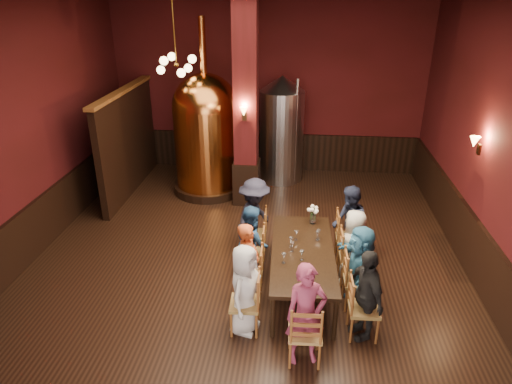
# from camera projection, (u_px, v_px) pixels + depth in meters

# --- Properties ---
(room) EXTENTS (10.00, 10.02, 4.50)m
(room) POSITION_uv_depth(u_px,v_px,m) (243.00, 150.00, 7.26)
(room) COLOR black
(room) RESTS_ON ground
(wainscot_right) EXTENTS (0.08, 9.90, 1.00)m
(wainscot_right) POSITION_uv_depth(u_px,v_px,m) (479.00, 257.00, 7.62)
(wainscot_right) COLOR black
(wainscot_right) RESTS_ON ground
(wainscot_back) EXTENTS (7.90, 0.08, 1.00)m
(wainscot_back) POSITION_uv_depth(u_px,v_px,m) (267.00, 151.00, 12.47)
(wainscot_back) COLOR black
(wainscot_back) RESTS_ON ground
(wainscot_left) EXTENTS (0.08, 9.90, 1.00)m
(wainscot_left) POSITION_uv_depth(u_px,v_px,m) (30.00, 233.00, 8.35)
(wainscot_left) COLOR black
(wainscot_left) RESTS_ON ground
(column) EXTENTS (0.58, 0.58, 4.50)m
(column) POSITION_uv_depth(u_px,v_px,m) (246.00, 107.00, 9.82)
(column) COLOR #490F13
(column) RESTS_ON ground
(partition) EXTENTS (0.22, 3.50, 2.40)m
(partition) POSITION_uv_depth(u_px,v_px,m) (128.00, 143.00, 10.89)
(partition) COLOR black
(partition) RESTS_ON ground
(pendant_cluster) EXTENTS (0.90, 0.90, 1.70)m
(pendant_cluster) POSITION_uv_depth(u_px,v_px,m) (176.00, 65.00, 9.70)
(pendant_cluster) COLOR #A57226
(pendant_cluster) RESTS_ON room
(sconce_wall) EXTENTS (0.20, 0.20, 0.36)m
(sconce_wall) POSITION_uv_depth(u_px,v_px,m) (480.00, 145.00, 7.64)
(sconce_wall) COLOR black
(sconce_wall) RESTS_ON room
(sconce_column) EXTENTS (0.20, 0.20, 0.36)m
(sconce_column) POSITION_uv_depth(u_px,v_px,m) (244.00, 113.00, 9.57)
(sconce_column) COLOR black
(sconce_column) RESTS_ON column
(dining_table) EXTENTS (1.08, 2.43, 0.75)m
(dining_table) POSITION_uv_depth(u_px,v_px,m) (303.00, 255.00, 7.34)
(dining_table) COLOR black
(dining_table) RESTS_ON ground
(chair_0) EXTENTS (0.48, 0.48, 0.92)m
(chair_0) POSITION_uv_depth(u_px,v_px,m) (245.00, 303.00, 6.58)
(chair_0) COLOR brown
(chair_0) RESTS_ON ground
(person_0) EXTENTS (0.63, 0.78, 1.40)m
(person_0) POSITION_uv_depth(u_px,v_px,m) (245.00, 290.00, 6.48)
(person_0) COLOR silver
(person_0) RESTS_ON ground
(chair_1) EXTENTS (0.48, 0.48, 0.92)m
(chair_1) POSITION_uv_depth(u_px,v_px,m) (249.00, 276.00, 7.19)
(chair_1) COLOR brown
(chair_1) RESTS_ON ground
(person_1) EXTENTS (0.41, 0.55, 1.38)m
(person_1) POSITION_uv_depth(u_px,v_px,m) (248.00, 264.00, 7.09)
(person_1) COLOR #BD4A20
(person_1) RESTS_ON ground
(chair_2) EXTENTS (0.48, 0.48, 0.92)m
(chair_2) POSITION_uv_depth(u_px,v_px,m) (252.00, 254.00, 7.78)
(chair_2) COLOR brown
(chair_2) RESTS_ON ground
(person_2) EXTENTS (0.56, 0.73, 1.36)m
(person_2) POSITION_uv_depth(u_px,v_px,m) (252.00, 243.00, 7.69)
(person_2) COLOR navy
(person_2) RESTS_ON ground
(chair_3) EXTENTS (0.48, 0.48, 0.92)m
(chair_3) POSITION_uv_depth(u_px,v_px,m) (255.00, 234.00, 8.39)
(chair_3) COLOR brown
(chair_3) RESTS_ON ground
(person_3) EXTENTS (0.87, 1.14, 1.56)m
(person_3) POSITION_uv_depth(u_px,v_px,m) (255.00, 219.00, 8.26)
(person_3) COLOR black
(person_3) RESTS_ON ground
(chair_4) EXTENTS (0.48, 0.48, 0.92)m
(chair_4) POSITION_uv_depth(u_px,v_px,m) (364.00, 308.00, 6.47)
(chair_4) COLOR brown
(chair_4) RESTS_ON ground
(person_4) EXTENTS (0.62, 0.89, 1.41)m
(person_4) POSITION_uv_depth(u_px,v_px,m) (366.00, 294.00, 6.37)
(person_4) COLOR black
(person_4) RESTS_ON ground
(chair_5) EXTENTS (0.48, 0.48, 0.92)m
(chair_5) POSITION_uv_depth(u_px,v_px,m) (358.00, 280.00, 7.08)
(chair_5) COLOR brown
(chair_5) RESTS_ON ground
(person_5) EXTENTS (0.63, 1.35, 1.40)m
(person_5) POSITION_uv_depth(u_px,v_px,m) (359.00, 267.00, 6.98)
(person_5) COLOR teal
(person_5) RESTS_ON ground
(chair_6) EXTENTS (0.48, 0.48, 0.92)m
(chair_6) POSITION_uv_depth(u_px,v_px,m) (352.00, 257.00, 7.68)
(chair_6) COLOR brown
(chair_6) RESTS_ON ground
(person_6) EXTENTS (0.59, 0.74, 1.33)m
(person_6) POSITION_uv_depth(u_px,v_px,m) (353.00, 247.00, 7.60)
(person_6) COLOR #BDB8A6
(person_6) RESTS_ON ground
(chair_7) EXTENTS (0.48, 0.48, 0.92)m
(chair_7) POSITION_uv_depth(u_px,v_px,m) (348.00, 237.00, 8.29)
(chair_7) COLOR brown
(chair_7) RESTS_ON ground
(person_7) EXTENTS (0.46, 0.75, 1.45)m
(person_7) POSITION_uv_depth(u_px,v_px,m) (349.00, 225.00, 8.18)
(person_7) COLOR #1B2137
(person_7) RESTS_ON ground
(chair_8) EXTENTS (0.48, 0.48, 0.92)m
(chair_8) POSITION_uv_depth(u_px,v_px,m) (305.00, 332.00, 6.03)
(chair_8) COLOR brown
(chair_8) RESTS_ON ground
(person_8) EXTENTS (0.62, 0.49, 1.49)m
(person_8) POSITION_uv_depth(u_px,v_px,m) (306.00, 315.00, 5.91)
(person_8) COLOR #892D4B
(person_8) RESTS_ON ground
(copper_kettle) EXTENTS (1.72, 1.72, 4.05)m
(copper_kettle) POSITION_uv_depth(u_px,v_px,m) (207.00, 133.00, 10.72)
(copper_kettle) COLOR black
(copper_kettle) RESTS_ON ground
(steel_vessel) EXTENTS (1.16, 1.16, 2.67)m
(steel_vessel) POSITION_uv_depth(u_px,v_px,m) (282.00, 129.00, 11.45)
(steel_vessel) COLOR #B2B2B7
(steel_vessel) RESTS_ON ground
(rose_vase) EXTENTS (0.21, 0.21, 0.35)m
(rose_vase) POSITION_uv_depth(u_px,v_px,m) (313.00, 212.00, 8.07)
(rose_vase) COLOR white
(rose_vase) RESTS_ON dining_table
(wine_glass_0) EXTENTS (0.07, 0.07, 0.17)m
(wine_glass_0) POSITION_uv_depth(u_px,v_px,m) (318.00, 234.00, 7.64)
(wine_glass_0) COLOR white
(wine_glass_0) RESTS_ON dining_table
(wine_glass_1) EXTENTS (0.07, 0.07, 0.17)m
(wine_glass_1) POSITION_uv_depth(u_px,v_px,m) (302.00, 255.00, 7.04)
(wine_glass_1) COLOR white
(wine_glass_1) RESTS_ON dining_table
(wine_glass_2) EXTENTS (0.07, 0.07, 0.17)m
(wine_glass_2) POSITION_uv_depth(u_px,v_px,m) (291.00, 242.00, 7.41)
(wine_glass_2) COLOR white
(wine_glass_2) RESTS_ON dining_table
(wine_glass_3) EXTENTS (0.07, 0.07, 0.17)m
(wine_glass_3) POSITION_uv_depth(u_px,v_px,m) (292.00, 247.00, 7.28)
(wine_glass_3) COLOR white
(wine_glass_3) RESTS_ON dining_table
(wine_glass_4) EXTENTS (0.07, 0.07, 0.17)m
(wine_glass_4) POSITION_uv_depth(u_px,v_px,m) (296.00, 235.00, 7.60)
(wine_glass_4) COLOR white
(wine_glass_4) RESTS_ON dining_table
(wine_glass_5) EXTENTS (0.07, 0.07, 0.17)m
(wine_glass_5) POSITION_uv_depth(u_px,v_px,m) (298.00, 283.00, 6.40)
(wine_glass_5) COLOR white
(wine_glass_5) RESTS_ON dining_table
(wine_glass_6) EXTENTS (0.07, 0.07, 0.17)m
(wine_glass_6) POSITION_uv_depth(u_px,v_px,m) (284.00, 258.00, 6.97)
(wine_glass_6) COLOR white
(wine_glass_6) RESTS_ON dining_table
(wine_glass_7) EXTENTS (0.07, 0.07, 0.17)m
(wine_glass_7) POSITION_uv_depth(u_px,v_px,m) (318.00, 236.00, 7.59)
(wine_glass_7) COLOR white
(wine_glass_7) RESTS_ON dining_table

